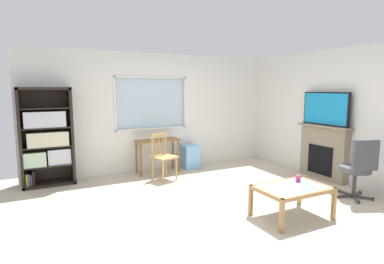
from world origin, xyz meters
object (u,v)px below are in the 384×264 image
bookshelf (46,139)px  tv (326,109)px  office_chair (359,166)px  fireplace (324,152)px  sippy_cup (298,179)px  plastic_drawer_unit (190,156)px  desk_under_window (157,145)px  coffee_table (292,191)px  wooden_chair (163,156)px

bookshelf → tv: 5.29m
office_chair → fireplace: bearing=66.0°
bookshelf → sippy_cup: bookshelf is taller
bookshelf → plastic_drawer_unit: size_ratio=3.42×
desk_under_window → coffee_table: 3.15m
tv → sippy_cup: tv is taller
wooden_chair → office_chair: (2.37, -2.47, 0.09)m
plastic_drawer_unit → office_chair: 3.40m
desk_under_window → tv: (2.76, -1.89, 0.81)m
wooden_chair → sippy_cup: size_ratio=10.00×
coffee_table → office_chair: bearing=1.6°
wooden_chair → coffee_table: wooden_chair is taller
tv → coffee_table: (-1.92, -1.13, -1.01)m
plastic_drawer_unit → office_chair: office_chair is taller
fireplace → sippy_cup: 1.97m
fireplace → coffee_table: fireplace is taller
tv → office_chair: tv is taller
wooden_chair → coffee_table: size_ratio=0.91×
desk_under_window → fireplace: fireplace is taller
fireplace → sippy_cup: (-1.70, -1.00, -0.05)m
fireplace → office_chair: size_ratio=1.13×
coffee_table → plastic_drawer_unit: bearing=91.2°
bookshelf → wooden_chair: 2.17m
desk_under_window → wooden_chair: bearing=-98.2°
tv → office_chair: 1.45m
wooden_chair → coffee_table: bearing=-69.9°
bookshelf → plastic_drawer_unit: bearing=-1.1°
office_chair → sippy_cup: 1.22m
desk_under_window → wooden_chair: 0.54m
fireplace → desk_under_window: bearing=145.8°
desk_under_window → tv: size_ratio=0.91×
fireplace → office_chair: fireplace is taller
plastic_drawer_unit → coffee_table: (0.06, -3.07, 0.12)m
wooden_chair → fireplace: size_ratio=0.80×
bookshelf → sippy_cup: (3.20, -3.00, -0.39)m
bookshelf → wooden_chair: (2.04, -0.62, -0.41)m
desk_under_window → plastic_drawer_unit: 0.85m
sippy_cup → wooden_chair: bearing=116.1°
desk_under_window → plastic_drawer_unit: size_ratio=1.77×
coffee_table → sippy_cup: sippy_cup is taller
plastic_drawer_unit → tv: 2.99m
coffee_table → bookshelf: bearing=133.3°
sippy_cup → coffee_table: bearing=-151.1°
desk_under_window → sippy_cup: bearing=-69.4°
bookshelf → desk_under_window: 2.13m
bookshelf → fireplace: 5.30m
office_chair → coffee_table: bearing=-178.4°
wooden_chair → plastic_drawer_unit: wooden_chair is taller
bookshelf → tv: bookshelf is taller
sippy_cup → tv: bearing=30.8°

